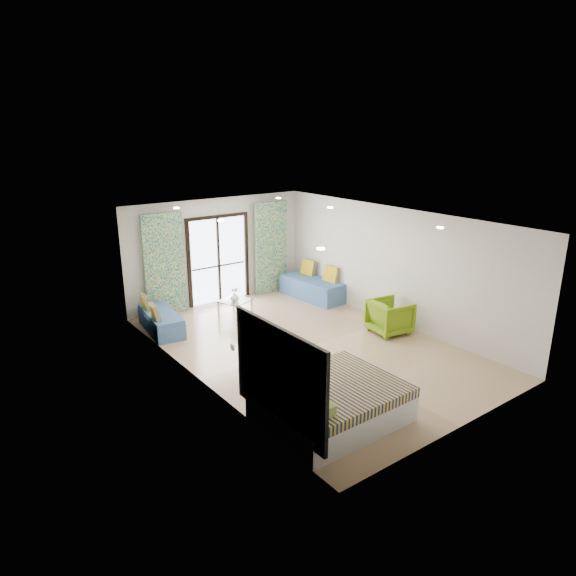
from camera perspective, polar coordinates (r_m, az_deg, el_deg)
floor at (r=10.82m, az=2.23°, el=-6.52°), size 5.00×7.50×0.01m
ceiling at (r=10.03m, az=2.42°, el=7.71°), size 5.00×7.50×0.01m
wall_back at (r=13.37m, az=-7.83°, el=4.12°), size 5.00×0.01×2.70m
wall_front at (r=7.97m, az=19.57°, el=-6.08°), size 5.00×0.01×2.70m
wall_left at (r=9.07m, az=-10.10°, el=-2.46°), size 0.01×7.50×2.70m
wall_right at (r=12.02m, az=11.66°, el=2.41°), size 0.01×7.50×2.70m
balcony_door at (r=13.37m, az=-7.75°, el=3.72°), size 1.76×0.08×2.28m
balcony_rail at (r=13.45m, az=-7.72°, el=2.45°), size 1.52×0.03×0.04m
curtain_left at (r=12.59m, az=-13.59°, el=2.48°), size 1.00×0.10×2.50m
curtain_right at (r=14.04m, az=-1.90°, el=4.49°), size 1.00×0.10×2.50m
downlight_a at (r=7.65m, az=3.66°, el=4.39°), size 0.12×0.12×0.02m
downlight_b at (r=9.67m, az=16.55°, el=6.45°), size 0.12×0.12×0.02m
downlight_c at (r=10.08m, az=-7.48°, el=7.45°), size 0.12×0.12×0.02m
downlight_d at (r=11.68m, az=4.71°, el=8.90°), size 0.12×0.12×0.02m
downlight_e at (r=11.85m, az=-12.29°, el=8.69°), size 0.12×0.12×0.02m
downlight_f at (r=13.24m, az=-1.08°, el=9.96°), size 0.12×0.12×0.02m
headboard at (r=7.31m, az=-1.06°, el=-9.79°), size 0.06×2.10×1.50m
switch_plate at (r=8.25m, az=-6.20°, el=-6.56°), size 0.02×0.10×0.10m
bed at (r=8.20m, az=4.69°, el=-12.52°), size 2.11×1.72×0.73m
daybed_left at (r=11.88m, az=-13.99°, el=-3.52°), size 0.80×1.67×0.79m
daybed_right at (r=13.75m, az=2.76°, el=0.06°), size 0.86×1.93×0.93m
coffee_table at (r=12.39m, az=-5.92°, el=-1.54°), size 0.83×0.83×0.75m
vase at (r=12.25m, az=-5.95°, el=-1.02°), size 0.24×0.24×0.21m
armchair at (r=11.60m, az=11.26°, el=-2.96°), size 0.87×0.92×0.83m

